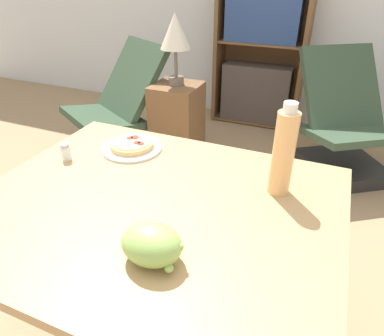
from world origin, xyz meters
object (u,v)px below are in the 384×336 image
Objects in this scene: lounge_chair_far at (344,136)px; salt_shaker at (66,152)px; table_lamp at (175,35)px; lounge_chair_near at (117,122)px; pizza_on_plate at (132,146)px; drink_bottle at (283,153)px; grape_bunch at (151,243)px; side_table at (177,124)px; bookshelf at (260,50)px.

salt_shaker is at bearing -153.93° from lounge_chair_far.
lounge_chair_near is at bearing -170.55° from table_lamp.
table_lamp is (-0.38, 1.21, 0.20)m from pizza_on_plate.
lounge_chair_far is (0.25, 1.62, -0.62)m from drink_bottle.
grape_bunch is at bearing -23.16° from lounge_chair_near.
lounge_chair_near is (-1.46, 1.20, -0.62)m from drink_bottle.
side_table is 0.66m from table_lamp.
pizza_on_plate is 0.37× the size of side_table.
bookshelf reaches higher than grape_bunch.
drink_bottle is 0.78m from salt_shaker.
pizza_on_plate is 0.60m from grape_bunch.
pizza_on_plate is 0.25m from salt_shaker.
pizza_on_plate is 0.25× the size of lounge_chair_near.
lounge_chair_near reaches higher than side_table.
side_table is (0.50, 0.08, 0.03)m from lounge_chair_near.
drink_bottle is at bearing -6.79° from pizza_on_plate.
side_table is at bearing 38.93° from lounge_chair_near.
drink_bottle is 0.32× the size of lounge_chair_far.
salt_shaker is 2.06m from lounge_chair_far.
side_table is at bearing 126.81° from drink_bottle.
bookshelf is at bearing 81.10° from lounge_chair_near.
lounge_chair_far reaches higher than side_table.
bookshelf is (-0.35, 2.73, -0.11)m from grape_bunch.
bookshelf is (-0.58, 2.31, -0.20)m from drink_bottle.
drink_bottle is at bearing -75.89° from bookshelf.
grape_bunch is 0.32× the size of table_lamp.
drink_bottle is 0.61× the size of table_lamp.
lounge_chair_near is 0.61× the size of bookshelf.
salt_shaker is 1.40m from table_lamp.
side_table is at bearing 98.08° from salt_shaker.
side_table is (-0.96, 1.28, -0.59)m from drink_bottle.
pizza_on_plate is at bearing -72.76° from table_lamp.
bookshelf is at bearing 85.65° from salt_shaker.
bookshelf is at bearing 97.33° from grape_bunch.
grape_bunch is at bearing -119.02° from drink_bottle.
lounge_chair_far reaches higher than salt_shaker.
bookshelf reaches higher than pizza_on_plate.
drink_bottle is at bearing 60.98° from grape_bunch.
lounge_chair_near reaches higher than grape_bunch.
grape_bunch is (0.35, -0.48, 0.04)m from pizza_on_plate.
bookshelf is (0.88, 1.11, 0.42)m from lounge_chair_near.
lounge_chair_near is 1.49× the size of side_table.
bookshelf is at bearing 104.11° from drink_bottle.
lounge_chair_far is (0.48, 2.04, -0.53)m from grape_bunch.
grape_bunch is 1.85m from table_lamp.
table_lamp is at bearing 162.30° from lounge_chair_far.
salt_shaker is 0.10× the size of side_table.
grape_bunch reaches higher than pizza_on_plate.
table_lamp reaches higher than drink_bottle.
pizza_on_plate is 0.60m from drink_bottle.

